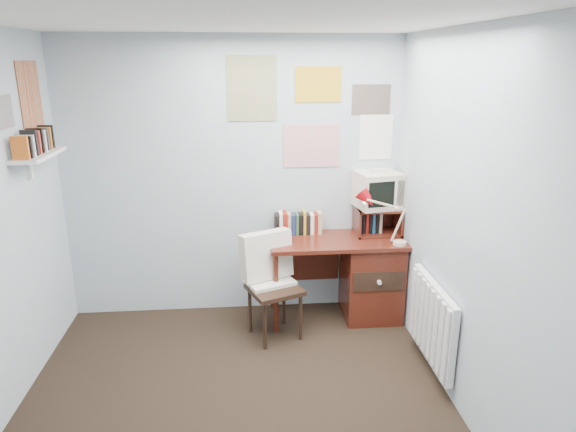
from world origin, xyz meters
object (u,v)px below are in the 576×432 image
at_px(desk_lamp, 401,221).
at_px(tv_riser, 377,221).
at_px(radiator, 432,321).
at_px(desk_chair, 275,289).
at_px(desk, 365,275).
at_px(wall_shelf, 39,155).
at_px(crt_tv, 378,188).

distance_m(desk_lamp, tv_riser, 0.34).
bearing_deg(radiator, desk_chair, 151.16).
relative_size(desk, wall_shelf, 1.94).
relative_size(desk_chair, crt_tv, 2.36).
height_order(desk_chair, crt_tv, crt_tv).
bearing_deg(crt_tv, radiator, -91.59).
bearing_deg(desk, desk_lamp, -38.92).
bearing_deg(wall_shelf, tv_riser, 10.32).
relative_size(desk_lamp, crt_tv, 1.14).
xyz_separation_m(crt_tv, wall_shelf, (-2.68, -0.51, 0.44)).
height_order(tv_riser, wall_shelf, wall_shelf).
bearing_deg(desk_lamp, desk, 121.87).
xyz_separation_m(tv_riser, crt_tv, (-0.01, 0.02, 0.30)).
xyz_separation_m(desk, crt_tv, (0.11, 0.13, 0.78)).
height_order(desk_lamp, tv_riser, desk_lamp).
relative_size(desk, radiator, 1.50).
relative_size(tv_riser, wall_shelf, 0.65).
distance_m(desk_lamp, radiator, 0.92).
xyz_separation_m(desk_lamp, crt_tv, (-0.13, 0.32, 0.21)).
distance_m(desk, desk_chair, 0.90).
relative_size(tv_riser, radiator, 0.50).
bearing_deg(desk, crt_tv, 49.54).
distance_m(desk, radiator, 0.97).
bearing_deg(desk_chair, tv_riser, 1.24).
xyz_separation_m(tv_riser, radiator, (0.17, -1.04, -0.47)).
bearing_deg(tv_riser, desk_chair, -156.73).
bearing_deg(desk_lamp, wall_shelf, 164.55).
bearing_deg(desk_lamp, desk_chair, 166.56).
bearing_deg(crt_tv, desk_lamp, -79.31).
bearing_deg(tv_riser, radiator, -80.72).
bearing_deg(radiator, desk_lamp, 93.70).
height_order(desk_lamp, radiator, desk_lamp).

